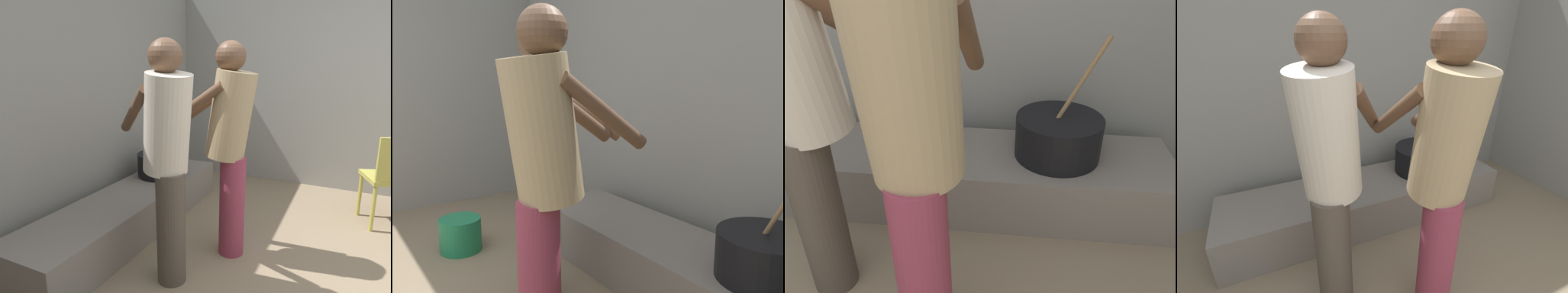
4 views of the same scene
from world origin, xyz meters
The scene contains 4 objects.
hearth_ledge centered at (0.39, 1.97, 0.18)m, with size 2.42×0.60×0.35m, color slate.
cooking_pot_main centered at (0.94, 1.98, 0.47)m, with size 0.48×0.48×0.69m.
cook_in_cream_shirt centered at (-0.10, 1.29, 0.95)m, with size 0.66×0.74×1.65m.
cook_in_tan_shirt centered at (0.40, 1.04, 0.95)m, with size 0.34×0.68×1.66m.
Camera 3 is at (0.72, 0.06, 1.49)m, focal length 35.04 mm.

